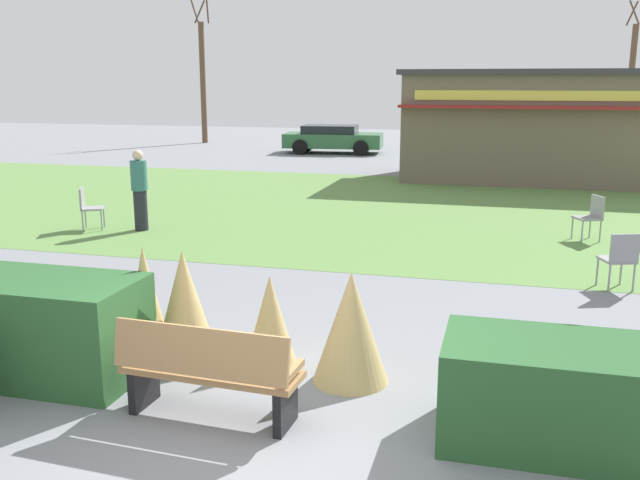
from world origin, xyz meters
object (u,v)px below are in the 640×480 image
tree_right_bg (630,82)px  cafe_chair_east (88,205)px  food_kiosk (537,125)px  tree_left_bg (203,80)px  cafe_chair_north (592,214)px  person_strolling (140,190)px  park_bench (208,371)px  cafe_chair_west (620,256)px  parked_car_west_slot (333,138)px

tree_right_bg → cafe_chair_east: bearing=-120.2°
food_kiosk → tree_left_bg: 18.71m
food_kiosk → tree_left_bg: bearing=147.7°
food_kiosk → tree_right_bg: (4.63, 13.63, 1.28)m
tree_left_bg → food_kiosk: bearing=-32.3°
cafe_chair_north → person_strolling: 9.15m
cafe_chair_north → tree_left_bg: bearing=131.6°
park_bench → food_kiosk: (3.41, 17.54, 1.24)m
cafe_chair_west → cafe_chair_north: size_ratio=1.00×
food_kiosk → cafe_chair_north: bearing=-84.7°
park_bench → person_strolling: bearing=122.9°
cafe_chair_north → parked_car_west_slot: 17.73m
park_bench → parked_car_west_slot: bearing=101.3°
tree_left_bg → tree_right_bg: bearing=10.2°
person_strolling → tree_left_bg: bearing=-5.4°
parked_car_west_slot → person_strolling: bearing=-90.0°
cafe_chair_west → tree_left_bg: 27.79m
park_bench → cafe_chair_north: bearing=64.6°
park_bench → person_strolling: 8.87m
person_strolling → parked_car_west_slot: size_ratio=0.39×
food_kiosk → tree_right_bg: tree_right_bg is taller
person_strolling → parked_car_west_slot: (-0.00, 16.68, -0.22)m
cafe_chair_east → tree_left_bg: tree_left_bg is taller
food_kiosk → cafe_chair_north: food_kiosk is taller
food_kiosk → tree_right_bg: bearing=71.3°
park_bench → cafe_chair_east: size_ratio=1.94×
cafe_chair_north → parked_car_west_slot: parked_car_west_slot is taller
tree_right_bg → parked_car_west_slot: bearing=-151.2°
park_bench → parked_car_west_slot: 24.59m
food_kiosk → cafe_chair_north: 8.80m
cafe_chair_east → tree_right_bg: (13.96, 23.96, 2.47)m
park_bench → tree_left_bg: 30.27m
cafe_chair_east → parked_car_west_slot: bearing=86.3°
person_strolling → tree_right_bg: bearing=-54.4°
parked_car_west_slot → tree_right_bg: (12.86, 7.06, 2.36)m
food_kiosk → cafe_chair_west: food_kiosk is taller
cafe_chair_east → tree_right_bg: 27.84m
food_kiosk → cafe_chair_north: (0.80, -8.69, -1.19)m
food_kiosk → parked_car_west_slot: food_kiosk is taller
person_strolling → parked_car_west_slot: person_strolling is taller
cafe_chair_east → food_kiosk: bearing=47.9°
cafe_chair_east → tree_left_bg: bearing=107.6°
parked_car_west_slot → tree_left_bg: 8.63m
cafe_chair_west → tree_left_bg: (-16.61, 22.12, 2.59)m
food_kiosk → tree_left_bg: (-15.77, 9.96, 1.40)m
cafe_chair_west → cafe_chair_north: bearing=90.7°
park_bench → tree_left_bg: size_ratio=0.25×
food_kiosk → parked_car_west_slot: size_ratio=1.92×
person_strolling → cafe_chair_north: bearing=-107.0°
park_bench → tree_right_bg: (8.03, 31.18, 2.52)m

